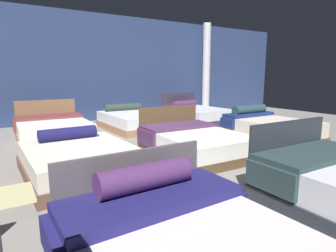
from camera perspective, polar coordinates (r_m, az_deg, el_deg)
The scene contains 9 objects.
ground_plane at distance 5.00m, azimuth -4.52°, elevation -7.37°, with size 18.00×18.00×0.02m, color gray.
showroom_back_wall at distance 9.60m, azimuth -18.78°, elevation 11.19°, with size 18.00×0.06×3.50m, color navy.
bed_5 at distance 4.55m, azimuth -17.53°, elevation -6.58°, with size 1.64×2.00×0.63m.
bed_6 at distance 5.50m, azimuth 5.42°, elevation -3.20°, with size 1.59×2.17×0.83m.
bed_7 at distance 7.07m, azimuth 20.05°, elevation -0.47°, with size 1.56×1.98×0.77m.
bed_9 at distance 7.47m, azimuth -22.41°, elevation -0.40°, with size 1.68×2.11×0.85m.
bed_10 at distance 8.05m, azimuth -6.85°, elevation 1.10°, with size 1.64×2.21×0.66m.
bed_11 at distance 9.14m, azimuth 5.73°, elevation 2.28°, with size 1.63×2.11×0.90m.
support_pillar at distance 11.44m, azimuth 7.80°, elevation 11.38°, with size 0.30×0.30×3.50m, color silver.
Camera 1 is at (-2.13, -4.26, 1.49)m, focal length 29.95 mm.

